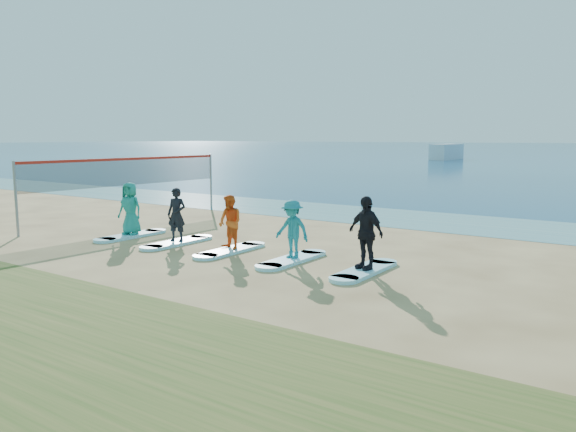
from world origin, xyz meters
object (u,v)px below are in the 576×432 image
Objects in this scene: surfboard_0 at (131,236)px; student_4 at (366,233)px; surfboard_3 at (292,260)px; surfboard_4 at (365,270)px; student_1 at (177,215)px; student_3 at (292,229)px; boat_offshore_a at (446,160)px; surfboard_1 at (177,242)px; student_0 at (130,208)px; surfboard_2 at (230,250)px; volleyball_net at (129,172)px; student_2 at (230,222)px.

student_4 is (8.57, -0.00, 0.94)m from surfboard_0.
surfboard_4 is at bearing 0.00° from surfboard_3.
student_1 is 1.06× the size of student_3.
boat_offshore_a reaches higher than surfboard_3.
surfboard_3 is at bearing 0.00° from surfboard_1.
surfboard_1 is 1.42× the size of student_3.
student_0 is at bearing -180.00° from surfboard_1.
student_1 is (2.14, 0.00, -0.03)m from student_0.
surfboard_2 is at bearing -178.75° from student_3.
boat_offshore_a reaches higher than surfboard_4.
volleyball_net is 4.13× the size of surfboard_3.
student_2 reaches higher than surfboard_2.
student_3 is at bearing -14.36° from volleyball_net.
student_2 is at bearing -18.37° from volleyball_net.
boat_offshore_a reaches higher than surfboard_2.
student_2 reaches higher than boat_offshore_a.
surfboard_1 is at bearing -166.77° from student_2.
boat_offshore_a is 71.02m from surfboard_4.
surfboard_1 is (2.14, 0.00, 0.00)m from surfboard_0.
student_3 is at bearing 13.23° from student_2.
surfboard_3 is (2.14, 0.00, 0.00)m from surfboard_2.
volleyball_net is 5.87× the size of student_3.
surfboard_4 is (8.57, 0.00, 0.00)m from surfboard_0.
volleyball_net is 3.89m from student_0.
surfboard_4 is at bearing 0.00° from surfboard_2.
surfboard_1 is at bearing -13.51° from student_0.
surfboard_4 is (11.48, -2.39, -1.86)m from volleyball_net.
student_1 reaches higher than surfboard_2.
surfboard_3 is (2.14, 0.00, -0.82)m from student_2.
surfboard_0 is at bearing -166.77° from student_2.
student_0 is at bearing -180.00° from surfboard_4.
boat_offshore_a is 68.93m from student_0.
volleyball_net reaches higher than surfboard_0.
surfboard_0 is 2.14m from surfboard_1.
surfboard_3 and surfboard_4 have the same top height.
surfboard_2 is at bearing -18.37° from volleyball_net.
surfboard_2 is (2.14, 0.00, -0.87)m from student_1.
student_3 is at bearing -163.77° from student_4.
surfboard_0 is at bearing -79.58° from boat_offshore_a.
surfboard_3 is 1.42× the size of student_3.
student_1 is at bearing -180.00° from surfboard_2.
student_3 is at bearing -0.00° from surfboard_2.
student_3 is 0.87× the size of student_4.
surfboard_0 is 8.57m from surfboard_4.
student_3 is (9.34, -2.39, -1.04)m from volleyball_net.
surfboard_3 is (9.34, -2.39, -1.86)m from volleyball_net.
student_0 reaches higher than student_2.
student_2 is (2.14, -0.00, 0.82)m from surfboard_1.
volleyball_net is 4.20m from surfboard_0.
student_1 is at bearing -90.00° from surfboard_1.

